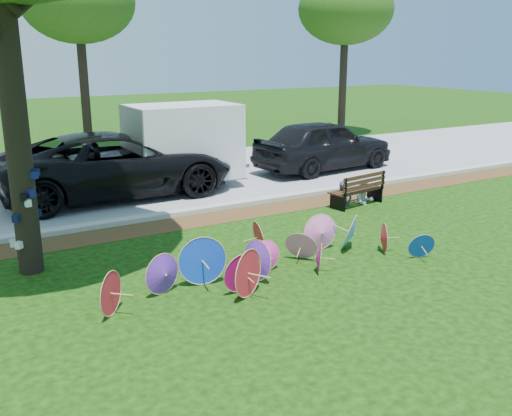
{
  "coord_description": "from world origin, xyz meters",
  "views": [
    {
      "loc": [
        -5.12,
        -7.55,
        3.97
      ],
      "look_at": [
        0.5,
        2.0,
        0.9
      ],
      "focal_mm": 40.0,
      "sensor_mm": 36.0,
      "label": 1
    }
  ],
  "objects_px": {
    "parasol_pile": "(266,255)",
    "person_right": "(365,180)",
    "person_left": "(345,182)",
    "park_bench": "(356,189)",
    "dark_pickup": "(324,145)",
    "cargo_trailer": "(184,142)",
    "black_van": "(117,165)"
  },
  "relations": [
    {
      "from": "parasol_pile",
      "to": "dark_pickup",
      "type": "height_order",
      "value": "dark_pickup"
    },
    {
      "from": "black_van",
      "to": "person_left",
      "type": "bearing_deg",
      "value": -130.07
    },
    {
      "from": "cargo_trailer",
      "to": "park_bench",
      "type": "height_order",
      "value": "cargo_trailer"
    },
    {
      "from": "person_left",
      "to": "cargo_trailer",
      "type": "bearing_deg",
      "value": 130.21
    },
    {
      "from": "person_left",
      "to": "person_right",
      "type": "height_order",
      "value": "person_left"
    },
    {
      "from": "black_van",
      "to": "park_bench",
      "type": "xyz_separation_m",
      "value": [
        5.13,
        -4.12,
        -0.47
      ]
    },
    {
      "from": "dark_pickup",
      "to": "person_left",
      "type": "relative_size",
      "value": 3.89
    },
    {
      "from": "park_bench",
      "to": "person_right",
      "type": "bearing_deg",
      "value": -0.77
    },
    {
      "from": "black_van",
      "to": "cargo_trailer",
      "type": "height_order",
      "value": "cargo_trailer"
    },
    {
      "from": "dark_pickup",
      "to": "person_left",
      "type": "bearing_deg",
      "value": 144.25
    },
    {
      "from": "black_van",
      "to": "dark_pickup",
      "type": "xyz_separation_m",
      "value": [
        7.19,
        0.02,
        -0.03
      ]
    },
    {
      "from": "cargo_trailer",
      "to": "person_right",
      "type": "bearing_deg",
      "value": -49.95
    },
    {
      "from": "black_van",
      "to": "person_left",
      "type": "distance_m",
      "value": 6.28
    },
    {
      "from": "black_van",
      "to": "person_right",
      "type": "relative_size",
      "value": 5.16
    },
    {
      "from": "black_van",
      "to": "park_bench",
      "type": "relative_size",
      "value": 3.92
    },
    {
      "from": "person_left",
      "to": "person_right",
      "type": "distance_m",
      "value": 0.7
    },
    {
      "from": "person_left",
      "to": "person_right",
      "type": "bearing_deg",
      "value": 6.51
    },
    {
      "from": "person_left",
      "to": "park_bench",
      "type": "bearing_deg",
      "value": -1.62
    },
    {
      "from": "black_van",
      "to": "dark_pickup",
      "type": "bearing_deg",
      "value": -89.44
    },
    {
      "from": "dark_pickup",
      "to": "park_bench",
      "type": "height_order",
      "value": "dark_pickup"
    },
    {
      "from": "parasol_pile",
      "to": "person_left",
      "type": "bearing_deg",
      "value": 35.3
    },
    {
      "from": "parasol_pile",
      "to": "cargo_trailer",
      "type": "height_order",
      "value": "cargo_trailer"
    },
    {
      "from": "park_bench",
      "to": "dark_pickup",
      "type": "bearing_deg",
      "value": 54.69
    },
    {
      "from": "parasol_pile",
      "to": "person_right",
      "type": "bearing_deg",
      "value": 31.28
    },
    {
      "from": "park_bench",
      "to": "person_right",
      "type": "relative_size",
      "value": 1.32
    },
    {
      "from": "black_van",
      "to": "person_left",
      "type": "xyz_separation_m",
      "value": [
        4.78,
        -4.07,
        -0.25
      ]
    },
    {
      "from": "parasol_pile",
      "to": "black_van",
      "type": "bearing_deg",
      "value": 94.4
    },
    {
      "from": "cargo_trailer",
      "to": "person_right",
      "type": "distance_m",
      "value": 5.41
    },
    {
      "from": "person_right",
      "to": "person_left",
      "type": "bearing_deg",
      "value": -176.53
    },
    {
      "from": "parasol_pile",
      "to": "person_left",
      "type": "height_order",
      "value": "person_left"
    },
    {
      "from": "park_bench",
      "to": "cargo_trailer",
      "type": "bearing_deg",
      "value": 117.72
    },
    {
      "from": "cargo_trailer",
      "to": "park_bench",
      "type": "distance_m",
      "value": 5.27
    }
  ]
}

